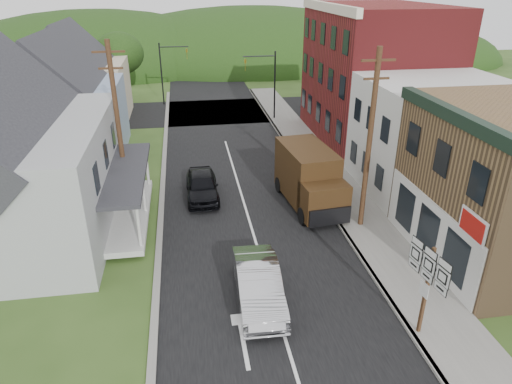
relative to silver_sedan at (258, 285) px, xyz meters
name	(u,v)px	position (x,y,z in m)	size (l,w,h in m)	color
ground	(266,276)	(0.60, 1.63, -0.79)	(120.00, 120.00, 0.00)	#2D4719
road	(238,183)	(0.60, 11.63, -0.79)	(9.00, 90.00, 0.02)	black
cross_road	(216,111)	(0.60, 28.63, -0.79)	(60.00, 9.00, 0.02)	black
sidewalk_right	(338,189)	(6.50, 9.63, -0.72)	(2.80, 55.00, 0.15)	slate
curb_right	(317,190)	(5.15, 9.63, -0.72)	(0.20, 55.00, 0.15)	slate
curb_left	(162,201)	(-4.05, 9.63, -0.73)	(0.30, 55.00, 0.12)	slate
storefront_white	(433,137)	(11.90, 9.13, 2.46)	(8.00, 7.00, 6.50)	silver
storefront_red	(374,75)	(11.90, 18.63, 4.21)	(8.00, 12.00, 10.00)	maroon
house_blue	(68,104)	(-10.40, 18.63, 2.90)	(7.14, 8.16, 7.28)	#8599B5
house_cream	(84,79)	(-10.90, 27.63, 2.90)	(7.14, 8.16, 7.28)	beige
utility_pole_right	(369,141)	(6.20, 5.13, 3.86)	(1.60, 0.26, 9.00)	#472D19
utility_pole_left	(118,125)	(-5.90, 9.63, 3.86)	(1.60, 0.26, 9.00)	#472D19
traffic_signal_right	(267,78)	(4.90, 25.13, 2.96)	(2.87, 0.20, 6.00)	black
traffic_signal_left	(168,66)	(-3.70, 32.13, 2.96)	(2.87, 0.20, 6.00)	black
tree_left_d	(119,53)	(-8.40, 33.63, 4.09)	(4.80, 4.80, 6.94)	#382616
forested_ridge	(201,63)	(0.60, 56.63, -0.79)	(90.00, 30.00, 16.00)	black
silver_sedan	(258,285)	(0.00, 0.00, 0.00)	(1.68, 4.82, 1.59)	silver
dark_sedan	(202,186)	(-1.70, 9.82, -0.03)	(1.81, 4.51, 1.54)	black
delivery_van	(310,178)	(4.18, 7.97, 0.85)	(2.92, 6.02, 3.25)	#33200E
route_sign_cluster	(427,279)	(5.35, -2.76, 1.64)	(0.38, 2.01, 3.53)	#472D19
warning_sign	(336,185)	(5.38, 6.91, 0.84)	(0.11, 0.64, 2.32)	black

